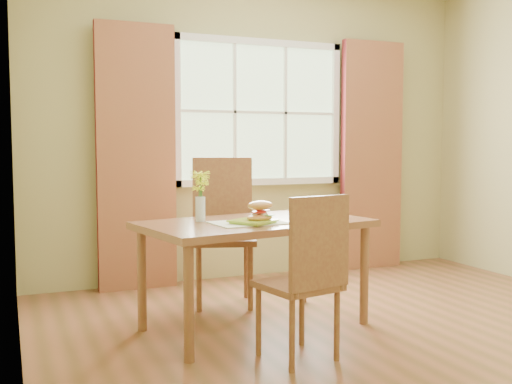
{
  "coord_description": "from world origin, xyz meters",
  "views": [
    {
      "loc": [
        -2.14,
        -3.18,
        1.21
      ],
      "look_at": [
        -0.67,
        0.36,
        0.9
      ],
      "focal_mm": 42.0,
      "sensor_mm": 36.0,
      "label": 1
    }
  ],
  "objects": [
    {
      "name": "room",
      "position": [
        0.0,
        0.0,
        1.35
      ],
      "size": [
        4.24,
        3.84,
        2.74
      ],
      "color": "brown",
      "rests_on": "ground"
    },
    {
      "name": "window",
      "position": [
        0.0,
        1.87,
        1.5
      ],
      "size": [
        1.62,
        0.06,
        1.32
      ],
      "color": "#9EBC8E",
      "rests_on": "room"
    },
    {
      "name": "curtain_left",
      "position": [
        -1.15,
        1.78,
        1.1
      ],
      "size": [
        0.65,
        0.08,
        2.2
      ],
      "primitive_type": "cube",
      "color": "maroon",
      "rests_on": "room"
    },
    {
      "name": "curtain_right",
      "position": [
        1.15,
        1.78,
        1.1
      ],
      "size": [
        0.65,
        0.08,
        2.2
      ],
      "primitive_type": "cube",
      "color": "maroon",
      "rests_on": "room"
    },
    {
      "name": "dining_table",
      "position": [
        -0.65,
        0.41,
        0.64
      ],
      "size": [
        1.58,
        1.07,
        0.71
      ],
      "rotation": [
        0.0,
        0.0,
        0.18
      ],
      "color": "brown",
      "rests_on": "room"
    },
    {
      "name": "chair_near",
      "position": [
        -0.64,
        -0.29,
        0.51
      ],
      "size": [
        0.46,
        0.46,
        0.94
      ],
      "rotation": [
        0.0,
        0.0,
        0.2
      ],
      "color": "brown",
      "rests_on": "room"
    },
    {
      "name": "chair_far",
      "position": [
        -0.63,
        1.12,
        0.61
      ],
      "size": [
        0.58,
        0.58,
        1.11
      ],
      "rotation": [
        0.0,
        0.0,
        -0.3
      ],
      "color": "brown",
      "rests_on": "room"
    },
    {
      "name": "placemat",
      "position": [
        -0.74,
        0.31,
        0.71
      ],
      "size": [
        0.48,
        0.37,
        0.01
      ],
      "primitive_type": "cube",
      "rotation": [
        0.0,
        0.0,
        0.08
      ],
      "color": "beige",
      "rests_on": "dining_table"
    },
    {
      "name": "plate",
      "position": [
        -0.73,
        0.26,
        0.72
      ],
      "size": [
        0.33,
        0.33,
        0.01
      ],
      "primitive_type": "cube",
      "rotation": [
        0.0,
        0.0,
        0.56
      ],
      "color": "#9CCA32",
      "rests_on": "placemat"
    },
    {
      "name": "croissant_sandwich",
      "position": [
        -0.69,
        0.25,
        0.79
      ],
      "size": [
        0.19,
        0.14,
        0.13
      ],
      "rotation": [
        0.0,
        0.0,
        0.11
      ],
      "color": "gold",
      "rests_on": "plate"
    },
    {
      "name": "water_glass",
      "position": [
        -0.4,
        0.31,
        0.76
      ],
      "size": [
        0.07,
        0.07,
        0.11
      ],
      "color": "silver",
      "rests_on": "dining_table"
    },
    {
      "name": "flower_vase",
      "position": [
        -0.99,
        0.51,
        0.92
      ],
      "size": [
        0.13,
        0.13,
        0.33
      ],
      "color": "silver",
      "rests_on": "dining_table"
    }
  ]
}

